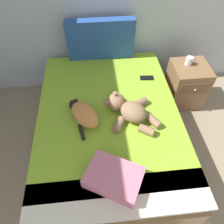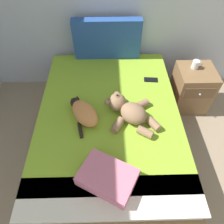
{
  "view_description": "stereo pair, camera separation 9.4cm",
  "coord_description": "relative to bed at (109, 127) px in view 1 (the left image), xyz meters",
  "views": [
    {
      "loc": [
        1.47,
        1.89,
        2.05
      ],
      "look_at": [
        1.59,
        3.12,
        0.59
      ],
      "focal_mm": 33.19,
      "sensor_mm": 36.0,
      "label": 1
    },
    {
      "loc": [
        1.56,
        1.89,
        2.05
      ],
      "look_at": [
        1.59,
        3.12,
        0.59
      ],
      "focal_mm": 33.19,
      "sensor_mm": 36.0,
      "label": 2
    }
  ],
  "objects": [
    {
      "name": "teddy_bear",
      "position": [
        0.18,
        -0.07,
        0.34
      ],
      "size": [
        0.51,
        0.51,
        0.19
      ],
      "color": "#937051",
      "rests_on": "bed"
    },
    {
      "name": "cat",
      "position": [
        -0.23,
        -0.07,
        0.33
      ],
      "size": [
        0.34,
        0.44,
        0.15
      ],
      "color": "#D18447",
      "rests_on": "bed"
    },
    {
      "name": "patterned_cushion",
      "position": [
        -0.01,
        0.9,
        0.5
      ],
      "size": [
        0.78,
        0.11,
        0.47
      ],
      "color": "#264C99",
      "rests_on": "bed"
    },
    {
      "name": "nightstand",
      "position": [
        1.03,
        0.55,
        0.02
      ],
      "size": [
        0.42,
        0.44,
        0.55
      ],
      "color": "olive",
      "rests_on": "ground_plane"
    },
    {
      "name": "cell_phone",
      "position": [
        0.47,
        0.44,
        0.27
      ],
      "size": [
        0.15,
        0.08,
        0.01
      ],
      "color": "black",
      "rests_on": "bed"
    },
    {
      "name": "mug",
      "position": [
        1.0,
        0.6,
        0.34
      ],
      "size": [
        0.12,
        0.08,
        0.09
      ],
      "color": "silver",
      "rests_on": "nightstand"
    },
    {
      "name": "bed",
      "position": [
        0.0,
        0.0,
        0.0
      ],
      "size": [
        1.41,
        1.94,
        0.52
      ],
      "color": "olive",
      "rests_on": "ground_plane"
    },
    {
      "name": "throw_pillow",
      "position": [
        -0.02,
        -0.69,
        0.32
      ],
      "size": [
        0.48,
        0.44,
        0.11
      ],
      "primitive_type": "cube",
      "rotation": [
        0.0,
        0.0,
        -0.49
      ],
      "color": "#D1728C",
      "rests_on": "bed"
    }
  ]
}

